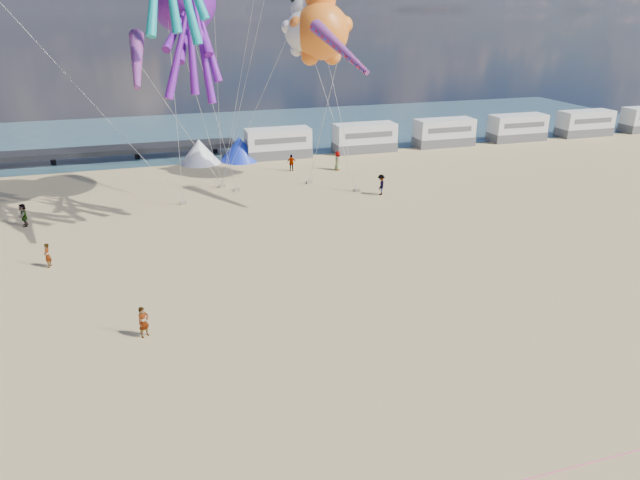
{
  "coord_description": "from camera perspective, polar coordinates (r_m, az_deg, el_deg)",
  "views": [
    {
      "loc": [
        -6.81,
        -16.67,
        14.18
      ],
      "look_at": [
        0.11,
        6.0,
        4.6
      ],
      "focal_mm": 32.0,
      "sensor_mm": 36.0,
      "label": 1
    }
  ],
  "objects": [
    {
      "name": "windsock_right",
      "position": [
        35.68,
        -17.85,
        16.74
      ],
      "size": [
        1.22,
        5.36,
        5.31
      ],
      "primitive_type": null,
      "rotation": [
        0.0,
        0.0,
        -0.06
      ],
      "color": "red"
    },
    {
      "name": "motorhome_3",
      "position": [
        71.26,
        19.13,
        10.57
      ],
      "size": [
        6.6,
        2.5,
        3.0
      ],
      "primitive_type": "cube",
      "color": "silver",
      "rests_on": "ground"
    },
    {
      "name": "beachgoer_0",
      "position": [
        54.65,
        1.76,
        7.93
      ],
      "size": [
        0.47,
        0.69,
        1.81
      ],
      "primitive_type": "imported",
      "rotation": [
        0.0,
        0.0,
        1.51
      ],
      "color": "#7F6659",
      "rests_on": "ground"
    },
    {
      "name": "motorhome_2",
      "position": [
        66.21,
        12.3,
        10.47
      ],
      "size": [
        6.6,
        2.5,
        3.0
      ],
      "primitive_type": "cube",
      "color": "silver",
      "rests_on": "ground"
    },
    {
      "name": "tent_white",
      "position": [
        58.33,
        -11.96,
        8.67
      ],
      "size": [
        4.0,
        4.0,
        2.4
      ],
      "primitive_type": "cone",
      "color": "white",
      "rests_on": "ground"
    },
    {
      "name": "tent_blue",
      "position": [
        58.8,
        -8.05,
        9.03
      ],
      "size": [
        4.0,
        4.0,
        2.4
      ],
      "primitive_type": "cone",
      "color": "#1933CC",
      "rests_on": "ground"
    },
    {
      "name": "sandbag_b",
      "position": [
        48.77,
        -8.31,
        5.0
      ],
      "size": [
        0.5,
        0.35,
        0.22
      ],
      "primitive_type": "cube",
      "color": "gray",
      "rests_on": "ground"
    },
    {
      "name": "ground",
      "position": [
        22.92,
        4.28,
        -16.29
      ],
      "size": [
        120.0,
        120.0,
        0.0
      ],
      "primitive_type": "plane",
      "color": "tan",
      "rests_on": "ground"
    },
    {
      "name": "beachgoer_3",
      "position": [
        54.34,
        -2.87,
        7.71
      ],
      "size": [
        1.11,
        0.75,
        1.59
      ],
      "primitive_type": "imported",
      "rotation": [
        0.0,
        0.0,
        2.98
      ],
      "color": "#7F6659",
      "rests_on": "ground"
    },
    {
      "name": "windsock_mid",
      "position": [
        41.67,
        2.05,
        18.61
      ],
      "size": [
        3.0,
        6.65,
        6.66
      ],
      "primitive_type": null,
      "rotation": [
        0.0,
        0.0,
        0.31
      ],
      "color": "red"
    },
    {
      "name": "beachgoer_4",
      "position": [
        45.2,
        -27.53,
        2.25
      ],
      "size": [
        0.46,
        0.98,
        1.63
      ],
      "primitive_type": "imported",
      "rotation": [
        0.0,
        0.0,
        4.78
      ],
      "color": "#7F6659",
      "rests_on": "ground"
    },
    {
      "name": "kite_teddy_orange",
      "position": [
        48.98,
        0.13,
        20.15
      ],
      "size": [
        6.79,
        6.59,
        7.7
      ],
      "primitive_type": null,
      "rotation": [
        0.0,
        0.0,
        -0.32
      ],
      "color": "orange"
    },
    {
      "name": "motorhome_4",
      "position": [
        77.16,
        24.98,
        10.53
      ],
      "size": [
        6.6,
        2.5,
        3.0
      ],
      "primitive_type": "cube",
      "color": "silver",
      "rests_on": "ground"
    },
    {
      "name": "beachgoer_5",
      "position": [
        37.3,
        -25.61,
        -1.39
      ],
      "size": [
        0.69,
        1.43,
        1.48
      ],
      "primitive_type": "imported",
      "rotation": [
        0.0,
        0.0,
        4.53
      ],
      "color": "#7F6659",
      "rests_on": "ground"
    },
    {
      "name": "beachgoer_2",
      "position": [
        47.33,
        6.11,
        5.52
      ],
      "size": [
        1.0,
        1.05,
        1.71
      ],
      "primitive_type": "imported",
      "rotation": [
        0.0,
        0.0,
        4.12
      ],
      "color": "#7F6659",
      "rests_on": "ground"
    },
    {
      "name": "motorhome_0",
      "position": [
        59.46,
        -4.21,
        9.63
      ],
      "size": [
        6.6,
        2.5,
        3.0
      ],
      "primitive_type": "cube",
      "color": "silver",
      "rests_on": "ground"
    },
    {
      "name": "sandbag_d",
      "position": [
        50.47,
        -1.08,
        5.81
      ],
      "size": [
        0.5,
        0.35,
        0.22
      ],
      "primitive_type": "cube",
      "color": "gray",
      "rests_on": "ground"
    },
    {
      "name": "sandbag_e",
      "position": [
        50.03,
        -9.75,
        5.35
      ],
      "size": [
        0.5,
        0.35,
        0.22
      ],
      "primitive_type": "cube",
      "color": "gray",
      "rests_on": "ground"
    },
    {
      "name": "kite_octopus_purple",
      "position": [
        45.03,
        -13.55,
        22.25
      ],
      "size": [
        5.02,
        10.06,
        11.12
      ],
      "primitive_type": null,
      "rotation": [
        0.0,
        0.0,
        -0.09
      ],
      "color": "#651494"
    },
    {
      "name": "standing_person",
      "position": [
        27.89,
        -17.23,
        -7.83
      ],
      "size": [
        0.67,
        0.62,
        1.53
      ],
      "primitive_type": "imported",
      "rotation": [
        0.0,
        0.0,
        0.63
      ],
      "color": "tan",
      "rests_on": "ground"
    },
    {
      "name": "sandbag_a",
      "position": [
        46.15,
        -13.5,
        3.63
      ],
      "size": [
        0.5,
        0.35,
        0.22
      ],
      "primitive_type": "cube",
      "color": "gray",
      "rests_on": "ground"
    },
    {
      "name": "water",
      "position": [
        73.37,
        -11.53,
        10.44
      ],
      "size": [
        120.0,
        120.0,
        0.0
      ],
      "primitive_type": "plane",
      "color": "#325361",
      "rests_on": "ground"
    },
    {
      "name": "motorhome_1",
      "position": [
        62.21,
        4.48,
        10.17
      ],
      "size": [
        6.6,
        2.5,
        3.0
      ],
      "primitive_type": "cube",
      "color": "silver",
      "rests_on": "ground"
    },
    {
      "name": "sandbag_c",
      "position": [
        48.24,
        3.69,
        5.0
      ],
      "size": [
        0.5,
        0.35,
        0.22
      ],
      "primitive_type": "cube",
      "color": "gray",
      "rests_on": "ground"
    },
    {
      "name": "kite_panda",
      "position": [
        49.16,
        -1.54,
        20.13
      ],
      "size": [
        4.65,
        4.47,
        5.63
      ],
      "primitive_type": null,
      "rotation": [
        0.0,
        0.0,
        -0.2
      ],
      "color": "silver"
    }
  ]
}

